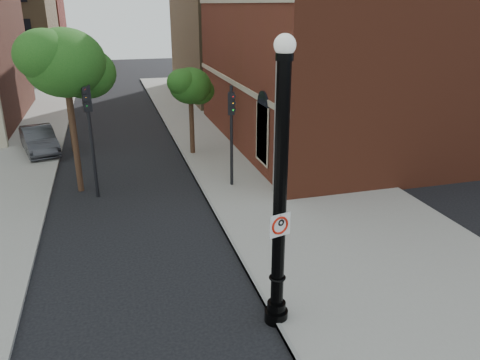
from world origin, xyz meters
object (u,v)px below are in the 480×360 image
object	(u,v)px
parked_car	(39,140)
traffic_signal_left	(89,118)
no_parking_sign	(280,225)
traffic_signal_right	(232,120)
lamppost	(280,204)

from	to	relation	value
parked_car	traffic_signal_left	world-z (taller)	traffic_signal_left
no_parking_sign	traffic_signal_right	size ratio (longest dim) A/B	0.13
lamppost	no_parking_sign	world-z (taller)	lamppost
no_parking_sign	traffic_signal_left	world-z (taller)	traffic_signal_left
no_parking_sign	traffic_signal_left	distance (m)	10.51
lamppost	no_parking_sign	distance (m)	0.47
no_parking_sign	traffic_signal_left	size ratio (longest dim) A/B	0.11
lamppost	parked_car	bearing A→B (deg)	113.41
lamppost	parked_car	xyz separation A→B (m)	(-7.14, 16.49, -2.45)
traffic_signal_right	lamppost	bearing A→B (deg)	-81.92
no_parking_sign	parked_car	size ratio (longest dim) A/B	0.13
no_parking_sign	lamppost	bearing A→B (deg)	61.82
parked_car	traffic_signal_right	size ratio (longest dim) A/B	0.97
traffic_signal_left	parked_car	bearing A→B (deg)	101.82
traffic_signal_left	lamppost	bearing A→B (deg)	-76.34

